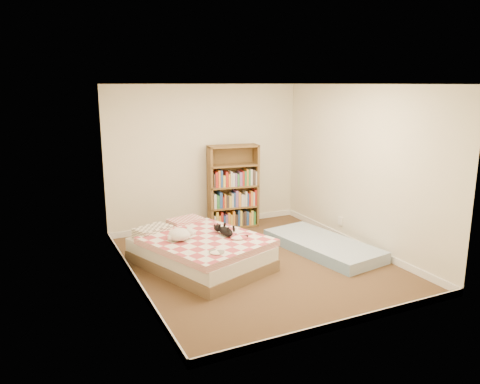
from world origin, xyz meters
name	(u,v)px	position (x,y,z in m)	size (l,w,h in m)	color
room	(259,181)	(0.00, 0.00, 1.20)	(3.51, 4.01, 2.51)	#472A1E
bed	(199,250)	(-0.78, 0.29, 0.22)	(1.84, 2.17, 0.49)	brown
bookshelf	(233,197)	(0.41, 1.77, 0.54)	(0.92, 0.41, 1.47)	brown
floor_mattress	(323,245)	(1.14, 0.03, 0.08)	(0.85, 1.88, 0.17)	#769FC6
black_cat	(225,231)	(-0.43, 0.17, 0.50)	(0.25, 0.57, 0.13)	black
white_dog	(180,234)	(-1.07, 0.22, 0.52)	(0.44, 0.44, 0.16)	silver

